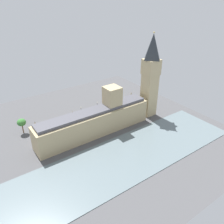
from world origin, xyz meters
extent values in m
plane|color=#4C4C4F|center=(0.00, 0.00, 0.00)|extent=(136.61, 136.61, 0.00)
cube|color=slate|center=(-28.57, 0.00, 0.12)|extent=(32.69, 122.95, 0.25)
cube|color=tan|center=(-2.00, 0.00, 6.54)|extent=(11.33, 66.61, 13.09)
cube|color=tan|center=(-2.00, -11.99, 12.47)|extent=(8.24, 8.24, 24.95)
cube|color=#4C4C54|center=(-2.00, 0.00, 13.89)|extent=(8.61, 63.95, 1.60)
cone|color=tan|center=(3.26, -29.98, 14.63)|extent=(1.20, 1.20, 3.10)
cone|color=tan|center=(3.26, -9.99, 13.99)|extent=(1.20, 1.20, 1.81)
cone|color=tan|center=(3.26, 9.99, 14.02)|extent=(1.20, 1.20, 1.87)
cone|color=tan|center=(3.26, 29.98, 14.28)|extent=(1.20, 1.20, 2.40)
cube|color=tan|center=(-2.17, -39.83, 13.36)|extent=(7.78, 7.78, 26.72)
cube|color=tan|center=(-2.17, -39.83, 31.25)|extent=(8.56, 8.56, 9.06)
cylinder|color=silver|center=(2.27, -39.83, 31.25)|extent=(0.25, 5.92, 5.92)
torus|color=black|center=(2.27, -39.83, 31.25)|extent=(0.24, 6.16, 6.16)
cylinder|color=silver|center=(-2.17, -44.26, 31.25)|extent=(5.92, 0.25, 5.92)
torus|color=black|center=(-2.17, -44.26, 31.25)|extent=(6.16, 0.24, 6.16)
pyramid|color=#2D3338|center=(-2.17, -39.83, 42.99)|extent=(8.56, 8.56, 14.42)
sphere|color=gold|center=(-2.17, -39.83, 50.60)|extent=(0.80, 0.80, 0.80)
cube|color=#B7B7BC|center=(9.56, -21.71, 0.72)|extent=(1.79, 4.13, 0.75)
cube|color=black|center=(9.56, -21.91, 1.42)|extent=(1.49, 2.32, 0.65)
cylinder|color=black|center=(8.79, -20.38, 0.34)|extent=(0.26, 0.68, 0.68)
cylinder|color=black|center=(10.37, -20.40, 0.34)|extent=(0.26, 0.68, 0.68)
cylinder|color=black|center=(8.76, -23.01, 0.34)|extent=(0.26, 0.68, 0.68)
cylinder|color=black|center=(10.33, -23.03, 0.34)|extent=(0.26, 0.68, 0.68)
cube|color=navy|center=(11.55, -10.48, 0.72)|extent=(1.79, 4.20, 0.75)
cube|color=black|center=(11.55, -10.27, 1.42)|extent=(1.49, 2.36, 0.65)
cylinder|color=black|center=(12.33, -11.82, 0.34)|extent=(0.26, 0.68, 0.68)
cylinder|color=black|center=(10.74, -11.81, 0.34)|extent=(0.26, 0.68, 0.68)
cylinder|color=black|center=(12.35, -9.14, 0.34)|extent=(0.26, 0.68, 0.68)
cylinder|color=black|center=(10.76, -9.13, 0.34)|extent=(0.26, 0.68, 0.68)
cube|color=red|center=(10.71, 11.33, 2.65)|extent=(2.68, 10.54, 4.20)
cube|color=black|center=(10.71, 11.33, 2.73)|extent=(2.73, 10.14, 0.70)
cylinder|color=black|center=(11.92, 7.67, 0.55)|extent=(0.37, 1.11, 1.10)
cylinder|color=black|center=(9.62, 7.63, 0.55)|extent=(0.37, 1.11, 1.10)
cylinder|color=black|center=(11.80, 15.02, 0.55)|extent=(0.37, 1.11, 1.10)
cylinder|color=black|center=(9.50, 14.98, 0.55)|extent=(0.37, 1.11, 1.10)
cube|color=silver|center=(10.77, 23.82, 0.72)|extent=(1.79, 4.03, 0.75)
cube|color=black|center=(10.77, 23.61, 1.42)|extent=(1.50, 2.26, 0.65)
cylinder|color=black|center=(9.96, 25.10, 0.34)|extent=(0.25, 0.68, 0.68)
cylinder|color=black|center=(11.58, 25.11, 0.34)|extent=(0.25, 0.68, 0.68)
cylinder|color=black|center=(9.96, 22.52, 0.34)|extent=(0.25, 0.68, 0.68)
cylinder|color=black|center=(11.58, 22.53, 0.34)|extent=(0.25, 0.68, 0.68)
cylinder|color=gray|center=(6.00, 2.66, 0.69)|extent=(0.63, 0.63, 1.39)
sphere|color=beige|center=(6.00, 2.66, 1.52)|extent=(0.27, 0.27, 0.27)
cube|color=navy|center=(5.74, 2.80, 0.76)|extent=(0.24, 0.33, 0.25)
cylinder|color=#336B60|center=(5.79, 20.96, 0.71)|extent=(0.66, 0.66, 1.42)
sphere|color=tan|center=(5.79, 20.96, 1.56)|extent=(0.27, 0.27, 0.27)
cube|color=black|center=(5.55, 21.13, 0.78)|extent=(0.28, 0.32, 0.26)
cylinder|color=brown|center=(19.78, -25.37, 2.16)|extent=(0.56, 0.56, 4.33)
ellipsoid|color=#2D6628|center=(19.78, -25.37, 6.76)|extent=(6.48, 6.48, 5.51)
cylinder|color=brown|center=(21.41, 32.54, 2.51)|extent=(0.56, 0.56, 5.03)
ellipsoid|color=#387533|center=(21.41, 32.54, 6.83)|extent=(4.80, 4.80, 4.08)
cylinder|color=black|center=(19.92, -3.42, 2.94)|extent=(0.18, 0.18, 5.87)
sphere|color=#F2EAC6|center=(19.92, -3.42, 6.15)|extent=(0.56, 0.56, 0.56)
cylinder|color=black|center=(20.90, -16.04, 2.78)|extent=(0.18, 0.18, 5.55)
sphere|color=#F2EAC6|center=(20.90, -16.04, 5.83)|extent=(0.56, 0.56, 0.56)
camera|label=1|loc=(-95.23, 54.08, 71.00)|focal=36.62mm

